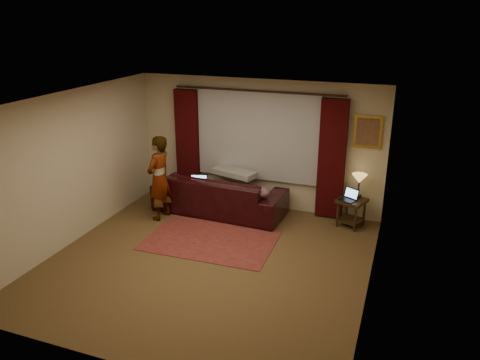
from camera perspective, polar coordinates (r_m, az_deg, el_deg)
name	(u,v)px	position (r m, az deg, el deg)	size (l,w,h in m)	color
floor	(209,261)	(7.70, -3.85, -9.85)	(5.00, 5.00, 0.01)	brown
ceiling	(204,101)	(6.79, -4.36, 9.60)	(5.00, 5.00, 0.02)	silver
wall_back	(258,144)	(9.36, 2.19, 4.35)	(5.00, 0.02, 2.60)	beige
wall_front	(109,264)	(5.18, -15.63, -9.88)	(5.00, 0.02, 2.60)	beige
wall_left	(72,168)	(8.44, -19.79, 1.39)	(0.02, 5.00, 2.60)	beige
wall_right	(376,208)	(6.58, 16.23, -3.36)	(0.02, 5.00, 2.60)	beige
sheer_curtain	(257,135)	(9.25, 2.09, 5.45)	(2.50, 0.05, 1.80)	#A4A3AB
drape_left	(188,145)	(9.85, -6.37, 4.30)	(0.50, 0.14, 2.30)	black
drape_right	(332,160)	(8.96, 11.12, 2.46)	(0.50, 0.14, 2.30)	black
curtain_rod	(257,91)	(9.03, 2.06, 10.79)	(0.04, 0.04, 3.40)	#301E12
picture_frame	(368,132)	(8.82, 15.31, 5.70)	(0.50, 0.04, 0.60)	gold
sofa	(219,187)	(9.26, -2.53, -0.88)	(2.60, 1.13, 1.05)	black
throw_blanket	(234,159)	(9.23, -0.72, 2.54)	(0.91, 0.36, 0.11)	gray
clothing_pile	(258,192)	(8.74, 2.16, -1.49)	(0.46, 0.36, 0.20)	#704953
laptop_sofa	(198,183)	(9.16, -5.11, -0.34)	(0.34, 0.37, 0.25)	black
area_rug	(211,240)	(8.32, -3.60, -7.33)	(2.24, 1.49, 0.01)	maroon
end_table	(351,213)	(8.97, 13.37, -3.89)	(0.47, 0.47, 0.54)	black
tiffany_lamp	(359,186)	(8.94, 14.28, -0.67)	(0.28, 0.28, 0.44)	#A29E51
laptop_table	(348,195)	(8.77, 13.03, -1.78)	(0.29, 0.32, 0.21)	black
person	(159,178)	(9.01, -9.82, 0.23)	(0.48, 0.48, 1.64)	gray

